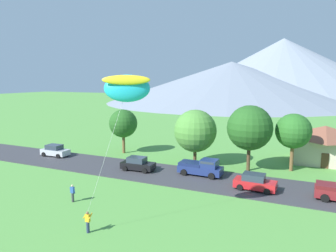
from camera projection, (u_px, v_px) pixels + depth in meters
name	position (u px, v px, depth m)	size (l,w,h in m)	color
road_strip	(197.00, 178.00, 35.32)	(160.00, 7.67, 0.08)	#38383D
mountain_central_ridge	(231.00, 82.00, 148.92)	(120.42, 120.42, 19.55)	gray
mountain_far_east_ridge	(283.00, 69.00, 165.32)	(124.24, 124.24, 32.73)	gray
house_leftmost	(325.00, 144.00, 41.75)	(8.88, 6.68, 5.13)	beige
tree_near_left	(123.00, 124.00, 46.89)	(4.33, 4.33, 6.80)	brown
tree_left_of_center	(195.00, 131.00, 40.29)	(5.63, 5.63, 7.44)	#4C3823
tree_center	(250.00, 128.00, 37.62)	(5.58, 5.58, 8.24)	#4C3823
tree_right_of_center	(293.00, 131.00, 37.63)	(4.32, 4.32, 7.23)	brown
parked_car_silver_mid_west	(55.00, 151.00, 45.32)	(4.24, 2.16, 1.68)	#B7BCC1
parked_car_black_mid_east	(138.00, 164.00, 38.26)	(4.28, 2.24, 1.68)	black
parked_car_red_east_end	(255.00, 182.00, 31.53)	(4.28, 2.24, 1.68)	red
pickup_truck_navy_east_side	(201.00, 167.00, 36.26)	(5.24, 2.41, 1.99)	navy
kite_flyer_with_kite	(126.00, 90.00, 21.54)	(4.86, 3.05, 11.84)	navy
watcher_person	(73.00, 193.00, 28.57)	(0.56, 0.24, 1.68)	#3D3D42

